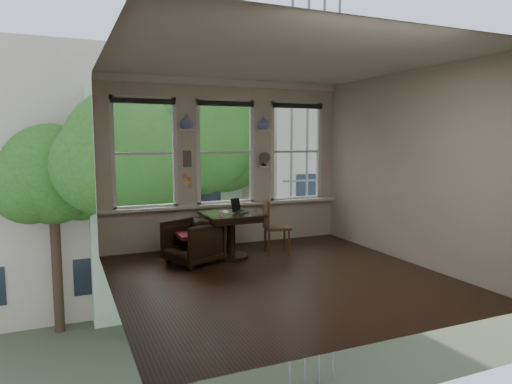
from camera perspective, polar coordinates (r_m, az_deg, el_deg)
name	(u,v)px	position (r m, az deg, el deg)	size (l,w,h in m)	color
ground	(279,277)	(6.57, 2.86, -10.57)	(4.50, 4.50, 0.00)	black
ceiling	(280,60)	(6.36, 3.02, 16.20)	(4.50, 4.50, 0.00)	silver
wall_back	(225,163)	(8.36, -3.90, 3.59)	(4.50, 4.50, 0.00)	beige
wall_front	(387,187)	(4.39, 16.03, 0.59)	(4.50, 4.50, 0.00)	beige
wall_left	(109,177)	(5.67, -17.93, 1.84)	(4.50, 4.50, 0.00)	beige
wall_right	(408,167)	(7.56, 18.45, 2.94)	(4.50, 4.50, 0.00)	beige
window_left	(144,153)	(7.99, -13.80, 4.71)	(1.10, 0.12, 1.90)	white
window_center	(225,152)	(8.36, -3.91, 4.96)	(1.10, 0.12, 1.90)	white
window_right	(295,152)	(8.94, 4.92, 5.06)	(1.10, 0.12, 1.90)	white
shelf_left	(187,130)	(8.04, -8.62, 7.69)	(0.26, 0.16, 0.03)	white
shelf_right	(263,130)	(8.53, 0.93, 7.70)	(0.26, 0.16, 0.03)	white
intercom	(187,159)	(8.08, -8.61, 4.14)	(0.14, 0.06, 0.28)	#59544F
sticky_notes	(187,179)	(8.11, -8.58, 1.67)	(0.16, 0.01, 0.24)	pink
desk_fan	(264,161)	(8.52, 0.98, 3.87)	(0.20, 0.20, 0.24)	#59544F
vase_left	(187,122)	(8.05, -8.64, 8.68)	(0.24, 0.24, 0.25)	silver
vase_right	(263,123)	(8.53, 0.93, 8.63)	(0.24, 0.24, 0.25)	silver
table	(231,236)	(7.48, -3.14, -5.47)	(0.90, 0.90, 0.75)	black
armchair_left	(193,242)	(7.22, -7.89, -6.23)	(0.73, 0.75, 0.69)	black
cushion_red	(193,235)	(7.20, -7.90, -5.39)	(0.45, 0.45, 0.06)	maroon
side_chair_right	(277,227)	(7.76, 2.64, -4.38)	(0.42, 0.42, 0.92)	#452C18
laptop	(238,212)	(7.43, -2.30, -2.49)	(0.35, 0.22, 0.03)	black
mug	(221,214)	(7.08, -4.41, -2.72)	(0.09, 0.09, 0.09)	white
drinking_glass	(242,212)	(7.16, -1.82, -2.57)	(0.12, 0.12, 0.09)	white
tablet	(236,205)	(7.54, -2.55, -1.63)	(0.16, 0.02, 0.22)	black
papers	(227,212)	(7.52, -3.67, -2.48)	(0.22, 0.30, 0.00)	silver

